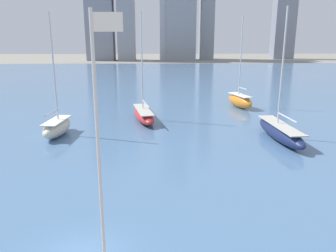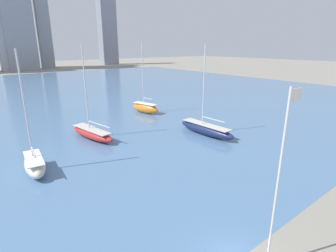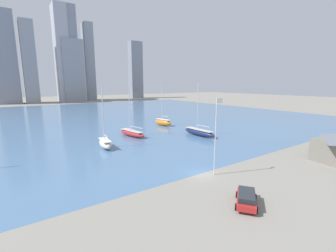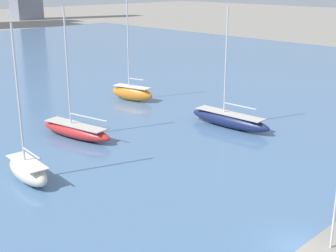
{
  "view_description": "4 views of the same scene",
  "coord_description": "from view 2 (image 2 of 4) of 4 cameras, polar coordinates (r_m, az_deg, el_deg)",
  "views": [
    {
      "loc": [
        3.82,
        -14.09,
        10.47
      ],
      "look_at": [
        4.98,
        17.55,
        2.15
      ],
      "focal_mm": 35.0,
      "sensor_mm": 36.0,
      "label": 1
    },
    {
      "loc": [
        -11.88,
        -8.16,
        13.65
      ],
      "look_at": [
        6.37,
        15.35,
        4.46
      ],
      "focal_mm": 28.0,
      "sensor_mm": 36.0,
      "label": 2
    },
    {
      "loc": [
        -22.21,
        -23.89,
        13.48
      ],
      "look_at": [
        6.77,
        18.79,
        3.78
      ],
      "focal_mm": 24.0,
      "sensor_mm": 36.0,
      "label": 3
    },
    {
      "loc": [
        -24.66,
        -12.93,
        16.65
      ],
      "look_at": [
        4.86,
        17.14,
        3.35
      ],
      "focal_mm": 50.0,
      "sensor_mm": 36.0,
      "label": 4
    }
  ],
  "objects": [
    {
      "name": "sailboat_orange",
      "position": [
        55.15,
        -4.93,
        4.02
      ],
      "size": [
        3.54,
        7.06,
        14.06
      ],
      "rotation": [
        0.0,
        0.0,
        0.25
      ],
      "color": "orange",
      "rests_on": "harbor_water"
    },
    {
      "name": "sailboat_cream",
      "position": [
        32.86,
        -27.05,
        -7.38
      ],
      "size": [
        2.63,
        6.46,
        13.36
      ],
      "rotation": [
        0.0,
        0.0,
        -0.09
      ],
      "color": "beige",
      "rests_on": "harbor_water"
    },
    {
      "name": "sailboat_navy",
      "position": [
        41.98,
        8.26,
        -0.62
      ],
      "size": [
        2.68,
        10.89,
        13.81
      ],
      "rotation": [
        0.0,
        0.0,
        0.05
      ],
      "color": "#19234C",
      "rests_on": "harbor_water"
    },
    {
      "name": "distant_city_skyline",
      "position": [
        178.81,
        -32.07,
        20.18
      ],
      "size": [
        113.78,
        22.44,
        70.75
      ],
      "color": "gray",
      "rests_on": "ground_plane"
    },
    {
      "name": "flag_pole",
      "position": [
        16.71,
        23.01,
        -10.43
      ],
      "size": [
        1.24,
        0.14,
        11.62
      ],
      "color": "silver",
      "rests_on": "ground_plane"
    },
    {
      "name": "harbor_water",
      "position": [
        80.22,
        -28.85,
        5.25
      ],
      "size": [
        180.0,
        140.0,
        0.0
      ],
      "color": "#4C7099",
      "rests_on": "ground_plane"
    },
    {
      "name": "sailboat_red",
      "position": [
        41.46,
        -16.16,
        -1.46
      ],
      "size": [
        4.03,
        9.98,
        13.99
      ],
      "rotation": [
        0.0,
        0.0,
        0.19
      ],
      "color": "#B72828",
      "rests_on": "harbor_water"
    }
  ]
}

